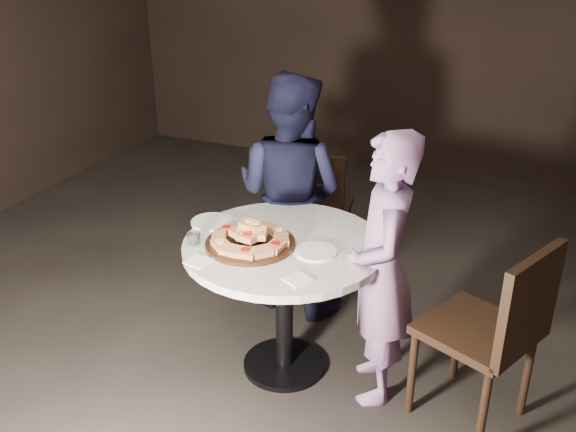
{
  "coord_description": "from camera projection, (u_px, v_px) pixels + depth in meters",
  "views": [
    {
      "loc": [
        1.36,
        -2.54,
        2.3
      ],
      "look_at": [
        0.15,
        0.19,
        0.92
      ],
      "focal_mm": 40.0,
      "sensor_mm": 36.0,
      "label": 1
    }
  ],
  "objects": [
    {
      "name": "napkin_near",
      "position": [
        199.0,
        261.0,
        3.12
      ],
      "size": [
        0.13,
        0.13,
        0.01
      ],
      "primitive_type": "cube",
      "rotation": [
        0.0,
        0.0,
        -0.14
      ],
      "color": "white",
      "rests_on": "table"
    },
    {
      "name": "floor",
      "position": [
        250.0,
        374.0,
        3.58
      ],
      "size": [
        7.0,
        7.0,
        0.0
      ],
      "primitive_type": "plane",
      "color": "black",
      "rests_on": "ground"
    },
    {
      "name": "chair_far",
      "position": [
        316.0,
        203.0,
        4.41
      ],
      "size": [
        0.5,
        0.51,
        0.92
      ],
      "rotation": [
        0.0,
        0.0,
        3.3
      ],
      "color": "black",
      "rests_on": "ground"
    },
    {
      "name": "napkin_far",
      "position": [
        298.0,
        280.0,
        2.96
      ],
      "size": [
        0.15,
        0.15,
        0.01
      ],
      "primitive_type": "cube",
      "rotation": [
        0.0,
        0.0,
        -0.49
      ],
      "color": "white",
      "rests_on": "table"
    },
    {
      "name": "serving_board",
      "position": [
        250.0,
        243.0,
        3.28
      ],
      "size": [
        0.47,
        0.47,
        0.02
      ],
      "primitive_type": "cylinder",
      "rotation": [
        0.0,
        0.0,
        0.02
      ],
      "color": "black",
      "rests_on": "table"
    },
    {
      "name": "focaccia_pile",
      "position": [
        250.0,
        236.0,
        3.26
      ],
      "size": [
        0.42,
        0.41,
        0.11
      ],
      "rotation": [
        0.0,
        0.0,
        -0.2
      ],
      "color": "#B57A46",
      "rests_on": "serving_board"
    },
    {
      "name": "water_glass",
      "position": [
        194.0,
        239.0,
        3.27
      ],
      "size": [
        0.09,
        0.09,
        0.07
      ],
      "primitive_type": "imported",
      "rotation": [
        0.0,
        0.0,
        0.37
      ],
      "color": "silver",
      "rests_on": "table"
    },
    {
      "name": "table",
      "position": [
        284.0,
        267.0,
        3.37
      ],
      "size": [
        1.39,
        1.39,
        0.79
      ],
      "rotation": [
        0.0,
        0.0,
        -0.42
      ],
      "color": "black",
      "rests_on": "ground"
    },
    {
      "name": "chair_right",
      "position": [
        497.0,
        326.0,
        2.99
      ],
      "size": [
        0.64,
        0.62,
        1.01
      ],
      "rotation": [
        0.0,
        0.0,
        -1.97
      ],
      "color": "black",
      "rests_on": "ground"
    },
    {
      "name": "diner_navy",
      "position": [
        290.0,
        193.0,
        3.98
      ],
      "size": [
        0.8,
        0.66,
        1.52
      ],
      "primitive_type": "imported",
      "rotation": [
        0.0,
        0.0,
        3.02
      ],
      "color": "black",
      "rests_on": "ground"
    },
    {
      "name": "diner_teal",
      "position": [
        382.0,
        271.0,
        3.18
      ],
      "size": [
        0.52,
        0.62,
        1.45
      ],
      "primitive_type": "imported",
      "rotation": [
        0.0,
        0.0,
        -1.19
      ],
      "color": "#8567A0",
      "rests_on": "ground"
    },
    {
      "name": "plate_right",
      "position": [
        316.0,
        252.0,
        3.21
      ],
      "size": [
        0.24,
        0.24,
        0.01
      ],
      "primitive_type": "cylinder",
      "rotation": [
        0.0,
        0.0,
        -0.16
      ],
      "color": "white",
      "rests_on": "table"
    },
    {
      "name": "plate_left",
      "position": [
        212.0,
        222.0,
        3.52
      ],
      "size": [
        0.25,
        0.25,
        0.01
      ],
      "primitive_type": "cylinder",
      "rotation": [
        0.0,
        0.0,
        -0.08
      ],
      "color": "white",
      "rests_on": "table"
    }
  ]
}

